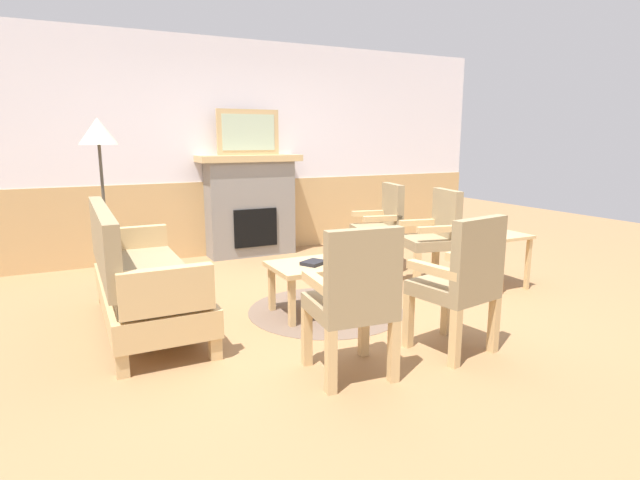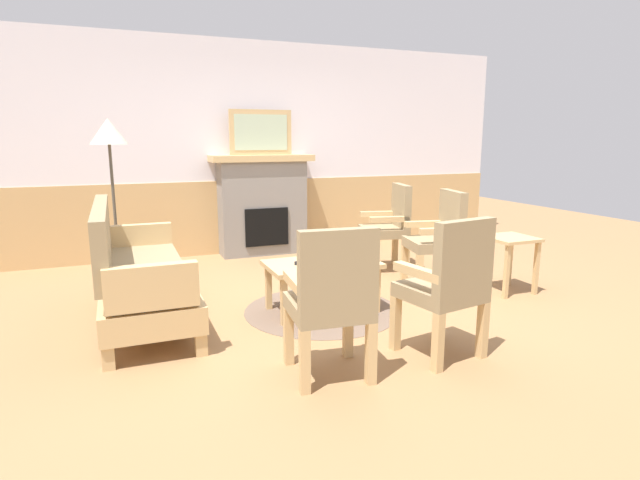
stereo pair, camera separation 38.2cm
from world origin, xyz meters
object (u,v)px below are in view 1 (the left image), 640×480
at_px(fireplace, 250,205).
at_px(couch, 142,279).
at_px(framed_picture, 248,132).
at_px(coffee_table, 326,268).
at_px(floor_lamp_by_couch, 99,142).
at_px(side_table, 502,245).
at_px(armchair_near_fireplace, 434,233).
at_px(armchair_front_left, 461,279).
at_px(book_on_table, 314,263).
at_px(armchair_front_center, 354,296).
at_px(armchair_by_window_left, 382,222).

bearing_deg(fireplace, couch, -127.78).
relative_size(fireplace, couch, 0.72).
bearing_deg(framed_picture, coffee_table, -93.32).
bearing_deg(coffee_table, floor_lamp_by_couch, 136.10).
bearing_deg(couch, side_table, -7.42).
bearing_deg(coffee_table, armchair_near_fireplace, 9.70).
bearing_deg(armchair_front_left, side_table, 35.49).
bearing_deg(floor_lamp_by_couch, book_on_table, -46.97).
relative_size(armchair_near_fireplace, armchair_front_center, 1.00).
height_order(couch, armchair_front_left, same).
distance_m(couch, side_table, 3.43).
relative_size(coffee_table, armchair_front_center, 0.98).
height_order(armchair_front_left, floor_lamp_by_couch, floor_lamp_by_couch).
bearing_deg(side_table, book_on_table, 176.84).
relative_size(fireplace, armchair_front_center, 1.33).
xyz_separation_m(fireplace, armchair_front_center, (-0.57, -3.60, -0.11)).
xyz_separation_m(side_table, floor_lamp_by_couch, (-3.55, 1.72, 1.02)).
xyz_separation_m(coffee_table, side_table, (1.92, -0.15, 0.05)).
bearing_deg(armchair_near_fireplace, framed_picture, 119.59).
height_order(framed_picture, coffee_table, framed_picture).
relative_size(fireplace, armchair_by_window_left, 1.33).
height_order(coffee_table, armchair_front_center, armchair_front_center).
height_order(fireplace, armchair_near_fireplace, fireplace).
bearing_deg(couch, fireplace, 52.22).
bearing_deg(book_on_table, armchair_by_window_left, 37.67).
xyz_separation_m(framed_picture, armchair_front_left, (0.29, -3.60, -1.02)).
relative_size(coffee_table, book_on_table, 4.97).
bearing_deg(armchair_by_window_left, framed_picture, 129.43).
xyz_separation_m(couch, floor_lamp_by_couch, (-0.15, 1.28, 1.05)).
distance_m(fireplace, armchair_by_window_left, 1.76).
bearing_deg(coffee_table, couch, 168.75).
xyz_separation_m(book_on_table, floor_lamp_by_couch, (-1.50, 1.61, 1.00)).
xyz_separation_m(coffee_table, armchair_near_fireplace, (1.36, 0.23, 0.15)).
distance_m(couch, armchair_front_center, 1.84).
bearing_deg(armchair_near_fireplace, armchair_front_center, -141.15).
distance_m(coffee_table, armchair_front_left, 1.29).
relative_size(armchair_front_left, armchair_front_center, 1.00).
bearing_deg(armchair_front_left, armchair_by_window_left, 69.81).
bearing_deg(armchair_front_center, couch, 125.09).
height_order(framed_picture, book_on_table, framed_picture).
bearing_deg(side_table, floor_lamp_by_couch, 154.14).
xyz_separation_m(coffee_table, armchair_front_left, (0.43, -1.21, 0.15)).
height_order(couch, floor_lamp_by_couch, floor_lamp_by_couch).
relative_size(armchair_by_window_left, armchair_front_center, 1.00).
bearing_deg(armchair_front_center, armchair_near_fireplace, 38.85).
distance_m(book_on_table, armchair_front_center, 1.21).
distance_m(book_on_table, floor_lamp_by_couch, 2.42).
distance_m(coffee_table, armchair_front_center, 1.29).
xyz_separation_m(framed_picture, side_table, (1.78, -2.54, -1.13)).
bearing_deg(armchair_front_left, framed_picture, 94.59).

